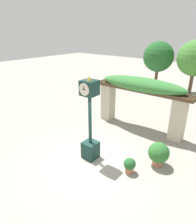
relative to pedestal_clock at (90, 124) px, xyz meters
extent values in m
plane|color=gray|center=(0.22, -0.09, -1.57)|extent=(60.00, 60.00, 0.00)
cube|color=#14332D|center=(0.00, 0.00, -1.20)|extent=(0.58, 0.58, 0.73)
cylinder|color=#14332D|center=(0.00, 0.00, 0.16)|extent=(0.13, 0.13, 1.99)
cylinder|color=gold|center=(0.00, 0.00, 1.17)|extent=(0.21, 0.21, 0.04)
cube|color=#14332D|center=(0.00, 0.00, 1.47)|extent=(0.56, 0.56, 0.56)
cylinder|color=beige|center=(0.00, -0.29, 1.47)|extent=(0.46, 0.02, 0.46)
cylinder|color=beige|center=(0.00, 0.29, 1.47)|extent=(0.46, 0.02, 0.46)
cube|color=black|center=(0.00, -0.31, 1.47)|extent=(0.16, 0.01, 0.02)
cube|color=black|center=(0.00, -0.31, 1.54)|extent=(0.02, 0.01, 0.15)
cone|color=gold|center=(0.00, 0.00, 1.83)|extent=(0.20, 0.20, 0.16)
cube|color=#BCB299|center=(-1.83, 3.71, -0.51)|extent=(0.62, 0.62, 2.11)
cube|color=#BCB299|center=(2.27, 3.71, -0.51)|extent=(0.62, 0.62, 2.11)
cube|color=#4C3823|center=(0.22, 3.40, 0.63)|extent=(5.32, 0.10, 0.17)
cube|color=#4C3823|center=(0.22, 3.61, 0.63)|extent=(5.32, 0.10, 0.17)
cube|color=#4C3823|center=(0.22, 3.82, 0.63)|extent=(5.32, 0.10, 0.17)
cube|color=#4C3823|center=(0.22, 4.02, 0.63)|extent=(5.32, 0.10, 0.17)
ellipsoid|color=#387A38|center=(0.22, 3.71, 0.89)|extent=(4.60, 1.22, 0.70)
cylinder|color=#B26B4C|center=(2.43, 1.27, -1.43)|extent=(0.39, 0.39, 0.28)
sphere|color=#2D6B2D|center=(2.43, 1.27, -0.98)|extent=(0.82, 0.82, 0.82)
cylinder|color=#B26B4C|center=(1.78, 0.18, -1.46)|extent=(0.31, 0.31, 0.21)
sphere|color=#235B28|center=(1.78, 0.18, -1.18)|extent=(0.45, 0.45, 0.45)
cylinder|color=brown|center=(-2.57, 12.17, -0.62)|extent=(0.28, 0.28, 1.89)
sphere|color=#235B28|center=(-2.57, 12.17, 1.25)|extent=(2.66, 2.66, 2.66)
cylinder|color=brown|center=(0.51, 12.12, -0.60)|extent=(0.28, 0.28, 1.94)
sphere|color=#427F33|center=(0.51, 12.12, 1.36)|extent=(2.82, 2.82, 2.82)
camera|label=1|loc=(4.73, -5.33, 3.45)|focal=32.00mm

